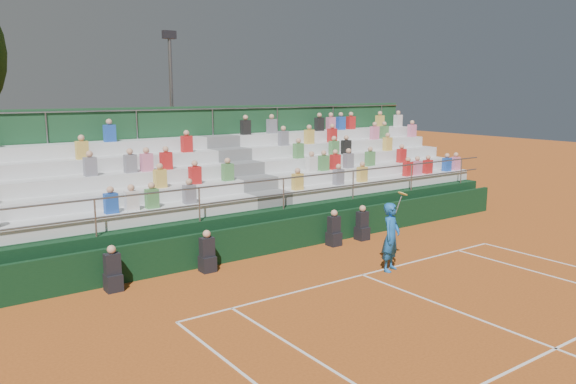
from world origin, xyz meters
TOP-DOWN VIEW (x-y plane):
  - ground at (0.00, 0.00)m, footprint 90.00×90.00m
  - courtside_wall at (0.00, 3.20)m, footprint 20.00×0.15m
  - line_officials at (-1.35, 2.75)m, footprint 8.89×0.40m
  - grandstand at (0.01, 6.44)m, footprint 20.00×5.20m
  - tennis_player at (0.92, -0.15)m, footprint 0.94×0.69m
  - floodlight_mast at (0.46, 13.19)m, footprint 0.60×0.25m

SIDE VIEW (x-z plane):
  - ground at x=0.00m, z-range 0.00..0.00m
  - line_officials at x=-1.35m, z-range -0.12..1.07m
  - courtside_wall at x=0.00m, z-range 0.00..1.00m
  - tennis_player at x=0.92m, z-range -0.14..2.08m
  - grandstand at x=0.01m, z-range -1.13..3.27m
  - floodlight_mast at x=0.46m, z-range 0.66..8.26m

